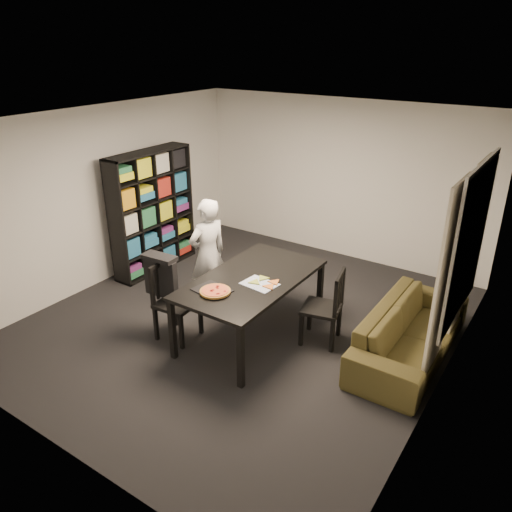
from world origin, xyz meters
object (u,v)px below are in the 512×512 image
Objects in this scene: chair_right at (329,303)px; person at (208,255)px; pepperoni_pizza at (215,291)px; dining_table at (251,283)px; sofa at (411,332)px; chair_left at (171,295)px; baking_tray at (212,290)px; bookshelf at (152,212)px.

chair_right is 0.61× the size of person.
pepperoni_pizza is at bearing 60.22° from person.
person is at bearing 132.98° from pepperoni_pizza.
sofa is at bearing 20.63° from dining_table.
person is (-0.07, 0.83, 0.22)m from chair_left.
baking_tray is at bearing -92.30° from chair_left.
baking_tray is (2.23, -1.33, -0.14)m from bookshelf.
chair_left is at bearing 179.19° from pepperoni_pizza.
chair_right is (1.69, 0.93, -0.02)m from chair_left.
bookshelf reaches higher than chair_right.
baking_tray is at bearing 157.86° from pepperoni_pizza.
person reaches higher than dining_table.
chair_left is (1.59, -1.35, -0.39)m from bookshelf.
chair_left is 2.89m from sofa.
person is at bearing 131.26° from baking_tray.
baking_tray reaches higher than dining_table.
baking_tray is at bearing 58.49° from person.
dining_table is at bearing 110.63° from sofa.
chair_left is 0.63× the size of person.
baking_tray is at bearing -109.65° from dining_table.
pepperoni_pizza is (0.78, -0.84, 0.05)m from person.
chair_right is at bearing -65.32° from chair_left.
chair_right is at bearing 40.71° from baking_tray.
bookshelf reaches higher than sofa.
dining_table is 0.56m from baking_tray.
baking_tray is (0.64, 0.02, 0.25)m from chair_left.
bookshelf is 3.34m from chair_right.
chair_right is 2.73× the size of pepperoni_pizza.
pepperoni_pizza is (0.71, -0.01, 0.27)m from chair_left.
sofa is (2.61, 1.22, -0.26)m from chair_left.
dining_table is at bearing -60.64° from chair_left.
sofa is (0.92, 0.29, -0.24)m from chair_right.
sofa is (1.90, 1.23, -0.52)m from pepperoni_pizza.
dining_table is 5.50× the size of pepperoni_pizza.
bookshelf is 2.60m from baking_tray.
dining_table is 2.01× the size of chair_right.
chair_left is 1.93m from chair_right.
baking_tray is 0.08m from pepperoni_pizza.
sofa is (1.79, 0.67, -0.43)m from dining_table.
dining_table is 0.92× the size of sofa.
bookshelf is 1.99× the size of chair_right.
baking_tray is at bearing 121.26° from sofa.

